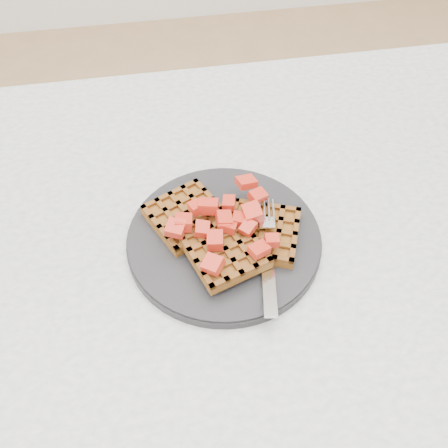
% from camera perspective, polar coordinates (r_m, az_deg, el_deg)
% --- Properties ---
extents(ground, '(4.00, 4.00, 0.00)m').
position_cam_1_polar(ground, '(1.37, 5.95, -19.98)').
color(ground, tan).
rests_on(ground, ground).
extents(table, '(1.20, 0.80, 0.75)m').
position_cam_1_polar(table, '(0.81, 9.57, -4.65)').
color(table, silver).
rests_on(table, ground).
extents(plate, '(0.26, 0.26, 0.02)m').
position_cam_1_polar(plate, '(0.67, 0.00, -1.73)').
color(plate, black).
rests_on(plate, table).
extents(waffles, '(0.22, 0.19, 0.03)m').
position_cam_1_polar(waffles, '(0.66, 0.07, -0.96)').
color(waffles, brown).
rests_on(waffles, plate).
extents(strawberry_pile, '(0.15, 0.15, 0.02)m').
position_cam_1_polar(strawberry_pile, '(0.64, 0.00, 0.80)').
color(strawberry_pile, '#A51307').
rests_on(strawberry_pile, waffles).
extents(fork, '(0.06, 0.18, 0.02)m').
position_cam_1_polar(fork, '(0.64, 4.96, -3.17)').
color(fork, silver).
rests_on(fork, plate).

